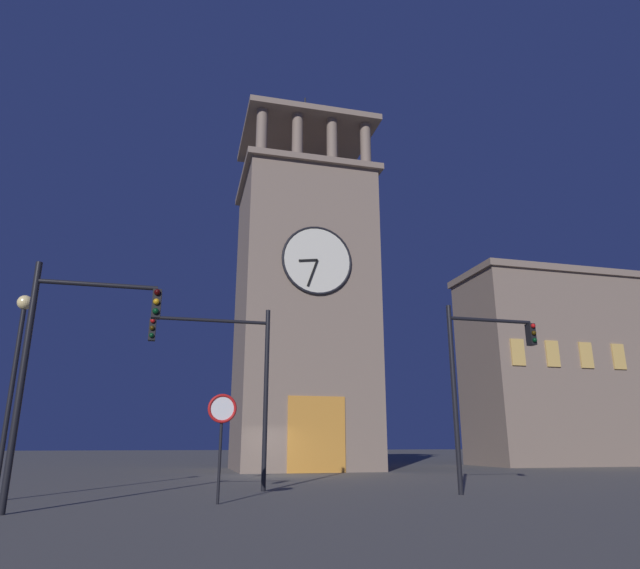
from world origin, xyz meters
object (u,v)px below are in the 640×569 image
(traffic_signal_far, at_px, (480,367))
(no_horn_sign, at_px, (222,417))
(traffic_signal_near, at_px, (230,366))
(traffic_signal_mid, at_px, (69,344))
(clocktower, at_px, (303,309))
(adjacent_wing_building, at_px, (574,367))
(street_lamp, at_px, (17,356))

(traffic_signal_far, relative_size, no_horn_sign, 2.13)
(traffic_signal_near, height_order, traffic_signal_mid, traffic_signal_near)
(clocktower, height_order, traffic_signal_mid, clocktower)
(adjacent_wing_building, distance_m, traffic_signal_far, 26.92)
(clocktower, height_order, no_horn_sign, clocktower)
(traffic_signal_near, relative_size, no_horn_sign, 2.17)
(adjacent_wing_building, xyz_separation_m, traffic_signal_near, (26.94, 16.22, -2.92))
(adjacent_wing_building, bearing_deg, traffic_signal_near, 31.04)
(street_lamp, bearing_deg, clocktower, -127.60)
(clocktower, bearing_deg, traffic_signal_mid, 62.19)
(adjacent_wing_building, bearing_deg, traffic_signal_far, 44.96)
(traffic_signal_far, bearing_deg, traffic_signal_near, -18.51)
(traffic_signal_mid, height_order, traffic_signal_far, traffic_signal_far)
(traffic_signal_mid, distance_m, street_lamp, 3.89)
(traffic_signal_mid, height_order, no_horn_sign, traffic_signal_mid)
(traffic_signal_far, distance_m, street_lamp, 14.39)
(traffic_signal_far, bearing_deg, no_horn_sign, 6.49)
(no_horn_sign, bearing_deg, adjacent_wing_building, -144.04)
(adjacent_wing_building, relative_size, no_horn_sign, 5.85)
(clocktower, relative_size, traffic_signal_mid, 4.31)
(traffic_signal_near, height_order, street_lamp, traffic_signal_near)
(adjacent_wing_building, bearing_deg, no_horn_sign, 35.96)
(adjacent_wing_building, distance_m, street_lamp, 37.72)
(adjacent_wing_building, relative_size, street_lamp, 2.83)
(traffic_signal_far, height_order, street_lamp, traffic_signal_far)
(clocktower, distance_m, no_horn_sign, 20.36)
(adjacent_wing_building, xyz_separation_m, traffic_signal_mid, (31.23, 20.87, -3.15))
(clocktower, distance_m, traffic_signal_far, 18.05)
(clocktower, bearing_deg, street_lamp, 52.40)
(adjacent_wing_building, distance_m, no_horn_sign, 34.16)
(traffic_signal_near, distance_m, traffic_signal_mid, 6.33)
(no_horn_sign, bearing_deg, traffic_signal_mid, 14.73)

